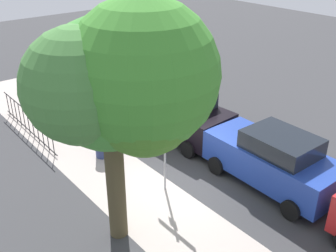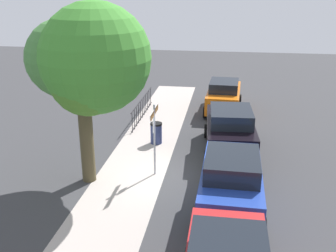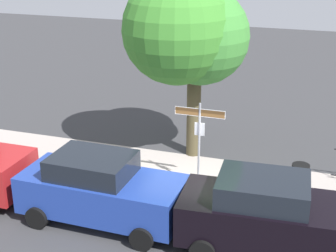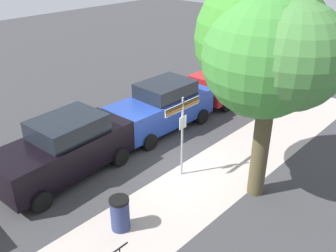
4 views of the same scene
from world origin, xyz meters
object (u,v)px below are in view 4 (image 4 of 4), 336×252
at_px(street_sign, 182,121).
at_px(car_blue, 162,106).
at_px(shade_tree, 267,49).
at_px(car_black, 65,148).
at_px(car_red, 229,78).
at_px(trash_bin, 120,214).

bearing_deg(street_sign, car_blue, -125.37).
relative_size(shade_tree, car_black, 1.37).
height_order(street_sign, car_blue, street_sign).
bearing_deg(shade_tree, car_red, -139.61).
relative_size(street_sign, car_red, 0.68).
distance_m(car_blue, car_black, 4.65).
height_order(car_red, trash_bin, car_red).
height_order(street_sign, trash_bin, street_sign).
distance_m(car_red, trash_bin, 10.35).
height_order(car_red, car_black, car_red).
relative_size(shade_tree, car_red, 1.58).
height_order(car_blue, car_black, car_black).
xyz_separation_m(car_blue, car_black, (4.65, 0.06, 0.02)).
relative_size(car_blue, car_black, 0.97).
xyz_separation_m(car_black, trash_bin, (0.49, 3.31, -0.51)).
xyz_separation_m(car_red, trash_bin, (9.81, 3.27, -0.54)).
xyz_separation_m(shade_tree, car_black, (3.62, -4.89, -3.46)).
bearing_deg(shade_tree, street_sign, -64.14).
relative_size(car_red, trash_bin, 4.18).
bearing_deg(car_red, car_blue, -1.48).
bearing_deg(shade_tree, car_black, -53.47).
bearing_deg(street_sign, trash_bin, 9.12).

